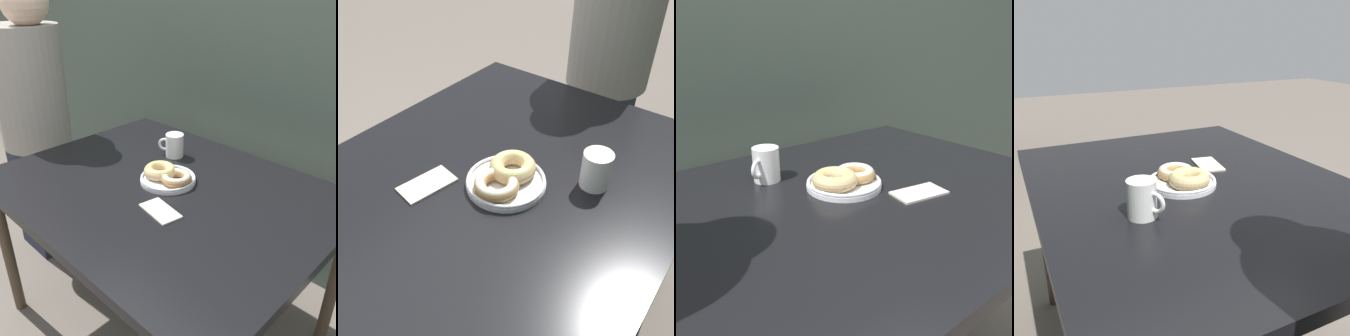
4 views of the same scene
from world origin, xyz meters
TOP-DOWN VIEW (x-y plane):
  - dining_table at (0.00, 0.35)m, footprint 1.28×0.99m
  - donut_plate at (-0.01, 0.39)m, footprint 0.26×0.22m
  - coffee_mug at (-0.16, 0.58)m, footprint 0.11×0.08m
  - napkin at (0.12, 0.22)m, footprint 0.16×0.11m

SIDE VIEW (x-z plane):
  - dining_table at x=0.00m, z-range 0.31..1.06m
  - napkin at x=0.12m, z-range 0.75..0.76m
  - donut_plate at x=-0.01m, z-range 0.75..0.81m
  - coffee_mug at x=-0.16m, z-range 0.75..0.86m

